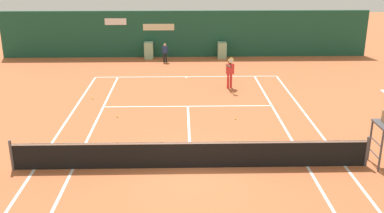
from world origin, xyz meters
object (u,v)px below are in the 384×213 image
at_px(tennis_ball_near_service_line, 92,98).
at_px(tennis_ball_mid_court, 117,117).
at_px(player_on_baseline, 230,71).
at_px(ball_kid_left_post, 165,52).
at_px(tennis_ball_by_sideline, 235,119).

height_order(tennis_ball_near_service_line, tennis_ball_mid_court, same).
height_order(player_on_baseline, ball_kid_left_post, player_on_baseline).
height_order(tennis_ball_by_sideline, tennis_ball_mid_court, same).
distance_m(ball_kid_left_post, tennis_ball_mid_court, 10.53).
bearing_deg(ball_kid_left_post, tennis_ball_near_service_line, 67.40).
bearing_deg(player_on_baseline, ball_kid_left_post, -80.09).
height_order(ball_kid_left_post, tennis_ball_mid_court, ball_kid_left_post).
relative_size(ball_kid_left_post, tennis_ball_mid_court, 18.33).
bearing_deg(tennis_ball_by_sideline, tennis_ball_near_service_line, 156.02).
relative_size(player_on_baseline, ball_kid_left_post, 1.45).
distance_m(tennis_ball_near_service_line, tennis_ball_by_sideline, 7.43).
bearing_deg(ball_kid_left_post, tennis_ball_mid_court, 81.16).
xyz_separation_m(player_on_baseline, tennis_ball_near_service_line, (-7.01, -1.73, -0.91)).
height_order(tennis_ball_near_service_line, tennis_ball_by_sideline, same).
height_order(ball_kid_left_post, tennis_ball_near_service_line, ball_kid_left_post).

